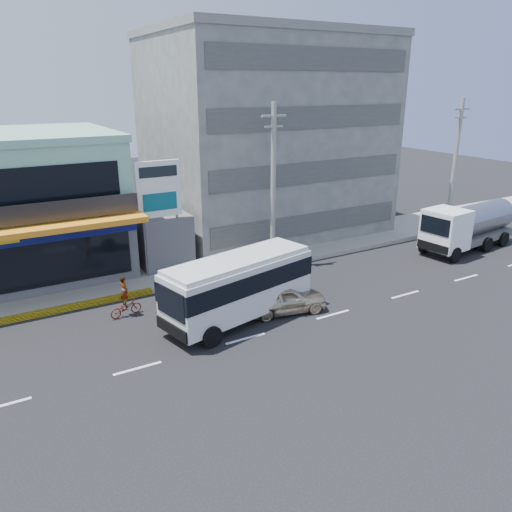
{
  "coord_description": "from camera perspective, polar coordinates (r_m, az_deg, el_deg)",
  "views": [
    {
      "loc": [
        -9.63,
        -17.67,
        10.94
      ],
      "look_at": [
        2.97,
        4.19,
        2.2
      ],
      "focal_mm": 35.0,
      "sensor_mm": 36.0,
      "label": 1
    }
  ],
  "objects": [
    {
      "name": "motorcycle_rider",
      "position": [
        25.55,
        -14.71,
        -5.21
      ],
      "size": [
        1.71,
        0.85,
        2.1
      ],
      "color": "#50130B",
      "rests_on": "ground"
    },
    {
      "name": "sedan",
      "position": [
        25.12,
        3.14,
        -4.88
      ],
      "size": [
        4.59,
        2.54,
        1.48
      ],
      "primitive_type": "imported",
      "rotation": [
        0.0,
        0.0,
        1.38
      ],
      "color": "beige",
      "rests_on": "ground"
    },
    {
      "name": "concrete_building",
      "position": [
        38.32,
        1.07,
        13.2
      ],
      "size": [
        16.0,
        12.0,
        14.0
      ],
      "primitive_type": "cube",
      "color": "gray",
      "rests_on": "ground"
    },
    {
      "name": "ground",
      "position": [
        22.91,
        -1.21,
        -9.43
      ],
      "size": [
        120.0,
        120.0,
        0.0
      ],
      "primitive_type": "plane",
      "color": "black",
      "rests_on": "ground"
    },
    {
      "name": "sidewalk",
      "position": [
        32.69,
        -1.56,
        -0.17
      ],
      "size": [
        70.0,
        5.0,
        0.3
      ],
      "primitive_type": "cube",
      "color": "gray",
      "rests_on": "ground"
    },
    {
      "name": "shop_building",
      "position": [
        32.41,
        -26.42,
        4.73
      ],
      "size": [
        12.4,
        11.7,
        8.0
      ],
      "color": "#49494E",
      "rests_on": "ground"
    },
    {
      "name": "satellite_dish",
      "position": [
        31.13,
        -11.1,
        5.06
      ],
      "size": [
        1.5,
        1.5,
        0.15
      ],
      "primitive_type": "cylinder",
      "color": "slate",
      "rests_on": "gap_structure"
    },
    {
      "name": "utility_pole_far",
      "position": [
        40.78,
        21.74,
        9.61
      ],
      "size": [
        1.6,
        0.3,
        10.0
      ],
      "color": "#999993",
      "rests_on": "ground"
    },
    {
      "name": "billboard",
      "position": [
        29.01,
        -11.01,
        6.79
      ],
      "size": [
        2.6,
        0.18,
        6.9
      ],
      "color": "gray",
      "rests_on": "ground"
    },
    {
      "name": "gap_structure",
      "position": [
        32.52,
        -11.48,
        2.3
      ],
      "size": [
        3.0,
        6.0,
        3.5
      ],
      "primitive_type": "cube",
      "color": "#49494E",
      "rests_on": "ground"
    },
    {
      "name": "tanker_truck",
      "position": [
        37.19,
        22.95,
        3.2
      ],
      "size": [
        8.29,
        3.34,
        3.18
      ],
      "color": "white",
      "rests_on": "ground"
    },
    {
      "name": "utility_pole_near",
      "position": [
        30.11,
        1.97,
        8.0
      ],
      "size": [
        1.6,
        0.3,
        10.0
      ],
      "color": "#999993",
      "rests_on": "ground"
    },
    {
      "name": "minibus",
      "position": [
        23.85,
        -2.01,
        -3.13
      ],
      "size": [
        8.04,
        4.08,
        3.22
      ],
      "color": "silver",
      "rests_on": "ground"
    }
  ]
}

